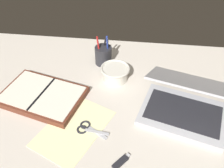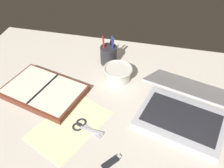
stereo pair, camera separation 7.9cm
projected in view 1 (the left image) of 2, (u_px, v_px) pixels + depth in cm
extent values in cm
cube|color=beige|center=(104.00, 109.00, 100.03)|extent=(140.00, 100.00, 2.00)
cube|color=#B7B7BC|center=(183.00, 114.00, 95.61)|extent=(36.41, 30.37, 1.80)
cube|color=#232328|center=(183.00, 112.00, 94.94)|extent=(31.06, 23.22, 0.24)
cube|color=#B7B7BC|center=(192.00, 82.00, 92.61)|extent=(35.88, 28.48, 10.71)
cube|color=silver|center=(191.00, 83.00, 92.45)|extent=(32.85, 25.64, 9.28)
cylinder|color=silver|center=(115.00, 74.00, 110.52)|extent=(11.06, 11.06, 5.80)
torus|color=silver|center=(115.00, 69.00, 108.59)|extent=(13.01, 13.01, 1.04)
cylinder|color=#28282D|center=(103.00, 55.00, 118.44)|extent=(7.94, 7.94, 8.79)
cylinder|color=black|center=(104.00, 48.00, 118.28)|extent=(3.00, 0.81, 12.10)
cylinder|color=#233899|center=(108.00, 49.00, 115.30)|extent=(1.17, 2.75, 14.76)
cylinder|color=#B21E1E|center=(99.00, 51.00, 115.37)|extent=(2.59, 3.33, 13.59)
cylinder|color=#B7B7BC|center=(107.00, 49.00, 117.43)|extent=(1.76, 1.99, 12.48)
cube|color=brown|center=(42.00, 96.00, 102.25)|extent=(36.98, 29.39, 2.58)
cube|color=silver|center=(26.00, 89.00, 103.42)|extent=(19.56, 23.02, 0.30)
cube|color=silver|center=(59.00, 99.00, 99.16)|extent=(19.56, 23.02, 0.30)
cube|color=black|center=(42.00, 93.00, 101.19)|extent=(5.79, 19.43, 0.30)
cube|color=#B7B7BC|center=(97.00, 132.00, 89.52)|extent=(8.98, 2.24, 0.30)
cube|color=#B7B7BC|center=(97.00, 133.00, 89.72)|extent=(8.26, 5.58, 0.30)
torus|color=#232328|center=(82.00, 130.00, 90.72)|extent=(3.90, 3.90, 0.70)
torus|color=#232328|center=(85.00, 125.00, 92.33)|extent=(3.90, 3.90, 0.70)
cube|color=#F4EFB2|center=(74.00, 128.00, 91.44)|extent=(29.25, 34.37, 0.16)
cube|color=black|center=(120.00, 162.00, 80.60)|extent=(5.36, 5.90, 1.00)
cube|color=silver|center=(128.00, 156.00, 82.46)|extent=(1.69, 1.69, 0.60)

